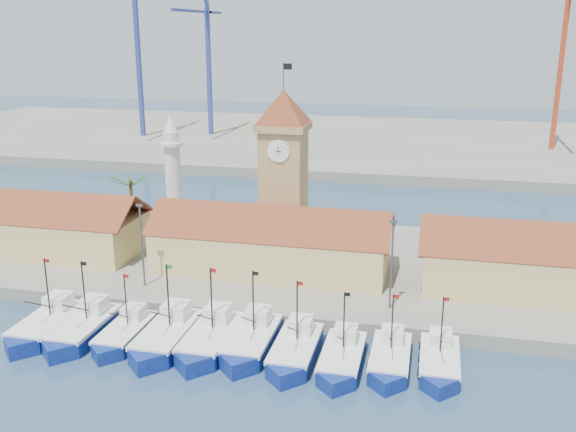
% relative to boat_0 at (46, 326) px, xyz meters
% --- Properties ---
extents(ground, '(400.00, 400.00, 0.00)m').
position_rel_boat_0_xyz_m(ground, '(17.58, -2.10, -0.80)').
color(ground, navy).
rests_on(ground, ground).
extents(quay, '(140.00, 32.00, 1.50)m').
position_rel_boat_0_xyz_m(quay, '(17.58, 21.90, -0.05)').
color(quay, gray).
rests_on(quay, ground).
extents(terminal, '(240.00, 80.00, 2.00)m').
position_rel_boat_0_xyz_m(terminal, '(17.58, 107.90, 0.20)').
color(terminal, gray).
rests_on(terminal, ground).
extents(boat_0, '(3.74, 10.24, 7.75)m').
position_rel_boat_0_xyz_m(boat_0, '(0.00, 0.00, 0.00)').
color(boat_0, navy).
rests_on(boat_0, ground).
extents(boat_1, '(3.74, 10.24, 7.75)m').
position_rel_boat_0_xyz_m(boat_1, '(3.78, 0.08, -0.00)').
color(boat_1, navy).
rests_on(boat_1, ground).
extents(boat_2, '(3.27, 8.96, 6.78)m').
position_rel_boat_0_xyz_m(boat_2, '(7.96, 0.25, -0.10)').
color(boat_2, navy).
rests_on(boat_2, ground).
extents(boat_3, '(3.90, 10.68, 8.08)m').
position_rel_boat_0_xyz_m(boat_3, '(12.12, 0.27, 0.03)').
color(boat_3, navy).
rests_on(boat_3, ground).
extents(boat_4, '(3.82, 10.47, 7.92)m').
position_rel_boat_0_xyz_m(boat_4, '(16.14, 0.69, 0.02)').
color(boat_4, navy).
rests_on(boat_4, ground).
extents(boat_5, '(3.74, 10.24, 7.75)m').
position_rel_boat_0_xyz_m(boat_5, '(19.89, 1.25, -0.00)').
color(boat_5, navy).
rests_on(boat_5, ground).
extents(boat_6, '(3.61, 9.90, 7.49)m').
position_rel_boat_0_xyz_m(boat_6, '(24.11, 0.45, -0.03)').
color(boat_6, navy).
rests_on(boat_6, ground).
extents(boat_7, '(3.40, 9.31, 7.04)m').
position_rel_boat_0_xyz_m(boat_7, '(28.30, 0.03, -0.07)').
color(boat_7, navy).
rests_on(boat_7, ground).
extents(boat_8, '(3.30, 9.04, 6.84)m').
position_rel_boat_0_xyz_m(boat_8, '(32.32, 0.96, -0.09)').
color(boat_8, navy).
rests_on(boat_8, ground).
extents(boat_9, '(3.30, 9.03, 6.83)m').
position_rel_boat_0_xyz_m(boat_9, '(36.45, 1.33, -0.09)').
color(boat_9, navy).
rests_on(boat_9, ground).
extents(hall_left, '(31.20, 10.13, 7.61)m').
position_rel_boat_0_xyz_m(hall_left, '(-14.42, 17.90, 3.19)').
color(hall_left, '#DCB979').
rests_on(hall_left, quay).
extents(hall_center, '(27.04, 10.13, 7.61)m').
position_rel_boat_0_xyz_m(hall_center, '(17.58, 17.90, 3.19)').
color(hall_center, '#DCB979').
rests_on(hall_center, quay).
extents(hall_right, '(31.20, 10.13, 7.61)m').
position_rel_boat_0_xyz_m(hall_right, '(49.58, 17.90, 3.19)').
color(hall_right, '#DCB979').
rests_on(hall_right, quay).
extents(clock_tower, '(5.80, 5.80, 22.70)m').
position_rel_boat_0_xyz_m(clock_tower, '(17.58, 23.90, 11.16)').
color(clock_tower, tan).
rests_on(clock_tower, quay).
extents(minaret, '(3.00, 3.00, 16.30)m').
position_rel_boat_0_xyz_m(minaret, '(2.58, 25.90, 8.93)').
color(minaret, silver).
rests_on(minaret, quay).
extents(palm_tree, '(5.60, 5.03, 8.39)m').
position_rel_boat_0_xyz_m(palm_tree, '(-2.42, 23.90, 5.44)').
color(palm_tree, brown).
rests_on(palm_tree, quay).
extents(lamp_posts, '(80.70, 0.25, 9.03)m').
position_rel_boat_0_xyz_m(lamp_posts, '(18.08, 9.90, 5.68)').
color(lamp_posts, '#3F3F44').
rests_on(lamp_posts, quay).
extents(crane_blue_far, '(1.00, 36.24, 47.56)m').
position_rel_boat_0_xyz_m(crane_blue_far, '(-36.84, 98.14, 27.88)').
color(crane_blue_far, '#2E3C8D').
rests_on(crane_blue_far, terminal).
extents(crane_blue_near, '(1.00, 31.77, 37.78)m').
position_rel_boat_0_xyz_m(crane_blue_near, '(-20.90, 104.51, 22.09)').
color(crane_blue_near, '#2E3C8D').
rests_on(crane_blue_near, terminal).
extents(crane_red_right, '(1.00, 31.45, 42.35)m').
position_rel_boat_0_xyz_m(crane_red_right, '(60.57, 101.68, 24.60)').
color(crane_red_right, '#B5391B').
rests_on(crane_red_right, terminal).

